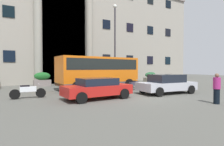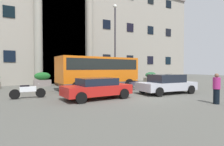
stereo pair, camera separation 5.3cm
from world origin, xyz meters
TOP-DOWN VIEW (x-y plane):
  - ground_plane at (0.00, 0.00)m, footprint 80.00×64.00m
  - office_building_facade at (-0.01, 17.47)m, footprint 38.50×9.71m
  - orange_minibus at (-0.78, 5.50)m, footprint 7.20×3.06m
  - bus_stop_sign at (4.17, 7.55)m, footprint 0.44×0.08m
  - hedge_planter_far_west at (-4.74, 10.82)m, footprint 1.66×0.72m
  - hedge_planter_entrance_right at (4.55, 10.79)m, footprint 1.71×0.72m
  - hedge_planter_east at (-0.97, 10.14)m, footprint 2.06×0.75m
  - hedge_planter_far_east at (9.20, 10.13)m, footprint 1.92×0.81m
  - parked_compact_extra at (-2.94, 1.00)m, footprint 4.23×2.15m
  - parked_sedan_far at (2.48, 0.65)m, footprint 4.41×2.22m
  - scooter_by_planter at (1.41, 3.29)m, footprint 1.97×0.62m
  - motorcycle_near_kerb at (-6.65, 3.21)m, footprint 2.06×0.55m
  - motorcycle_far_end at (-3.04, 3.20)m, footprint 1.94×0.65m
  - pedestrian_child_trailing at (1.88, -3.43)m, footprint 0.36×0.36m
  - lamppost_plaza_centre at (2.51, 8.33)m, footprint 0.40×0.40m

SIDE VIEW (x-z plane):
  - ground_plane at x=0.00m, z-range -0.12..0.00m
  - motorcycle_far_end at x=-3.04m, z-range 0.01..0.90m
  - scooter_by_planter at x=1.41m, z-range 0.01..0.90m
  - motorcycle_near_kerb at x=-6.65m, z-range 0.01..0.91m
  - hedge_planter_far_east at x=9.20m, z-range -0.02..1.30m
  - parked_compact_extra at x=-2.94m, z-range 0.03..1.30m
  - hedge_planter_far_west at x=-4.74m, z-range -0.03..1.42m
  - parked_sedan_far at x=2.48m, z-range 0.02..1.42m
  - hedge_planter_east at x=-0.97m, z-range -0.03..1.51m
  - hedge_planter_entrance_right at x=4.55m, z-range -0.03..1.61m
  - pedestrian_child_trailing at x=1.88m, z-range 0.00..1.60m
  - bus_stop_sign at x=4.17m, z-range 0.32..3.00m
  - orange_minibus at x=-0.78m, z-range 0.27..3.08m
  - lamppost_plaza_centre at x=2.51m, z-range 0.65..9.50m
  - office_building_facade at x=-0.01m, z-range 0.00..14.19m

